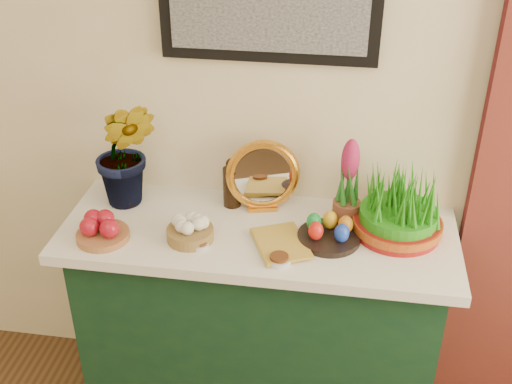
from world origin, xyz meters
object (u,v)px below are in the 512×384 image
Objects in this scene: sideboard at (258,327)px; wheatgrass_sabzeh at (400,206)px; mirror at (263,176)px; hyacinth_green at (124,136)px; book at (258,247)px.

sideboard is 4.17× the size of wheatgrass_sabzeh.
wheatgrass_sabzeh is at bearing -11.32° from mirror.
sideboard is 2.33× the size of hyacinth_green.
sideboard is at bearing -12.22° from hyacinth_green.
hyacinth_green is at bearing 131.85° from book.
wheatgrass_sabzeh is at bearing -3.81° from hyacinth_green.
wheatgrass_sabzeh is at bearing -2.79° from book.
sideboard is 0.90m from hyacinth_green.
sideboard is at bearing 73.98° from book.
book is at bearing -158.75° from wheatgrass_sabzeh.
mirror reaches higher than book.
hyacinth_green is (-0.50, 0.10, 0.74)m from sideboard.
hyacinth_green is 2.59× the size of book.
book is 0.51m from wheatgrass_sabzeh.
wheatgrass_sabzeh is (0.98, -0.05, -0.17)m from hyacinth_green.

